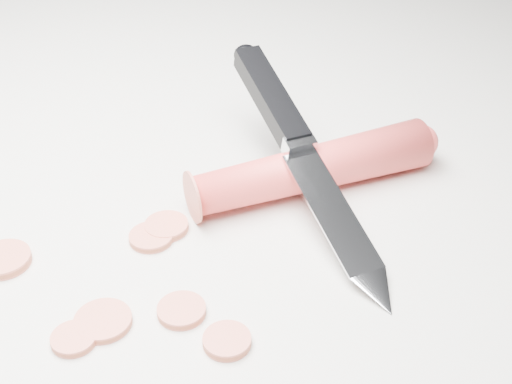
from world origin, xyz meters
The scene contains 10 objects.
ground centered at (0.00, 0.00, 0.00)m, with size 2.40×2.40×0.00m, color silver.
carrot centered at (0.05, 0.11, 0.02)m, with size 0.04×0.04×0.20m, color red.
carrot_slice_0 centered at (-0.08, -0.09, 0.00)m, with size 0.04×0.04×0.01m, color #DD654E.
carrot_slice_1 centered at (0.02, -0.09, 0.00)m, with size 0.04×0.04×0.01m, color #DD654E.
carrot_slice_2 centered at (-0.01, 0.00, 0.00)m, with size 0.03×0.03×0.01m, color #DD654E.
carrot_slice_3 centered at (0.06, -0.06, 0.00)m, with size 0.03×0.03×0.01m, color #DD654E.
carrot_slice_4 centered at (0.10, -0.06, 0.00)m, with size 0.03×0.03×0.01m, color #DD654E.
carrot_slice_5 centered at (-0.01, -0.01, 0.00)m, with size 0.03×0.03×0.01m, color #DD654E.
carrot_slice_6 centered at (0.02, -0.12, 0.00)m, with size 0.03×0.03×0.01m, color #DD654E.
kitchen_knife centered at (0.05, 0.10, 0.04)m, with size 0.25×0.17×0.08m, color silver, non-canonical shape.
Camera 1 is at (0.29, -0.30, 0.34)m, focal length 50.00 mm.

